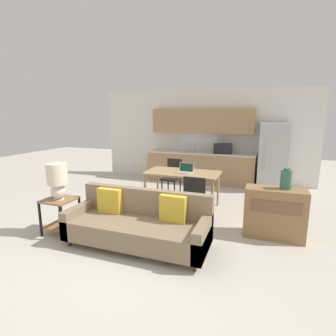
{
  "coord_description": "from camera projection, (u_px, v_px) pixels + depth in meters",
  "views": [
    {
      "loc": [
        1.71,
        -3.21,
        1.96
      ],
      "look_at": [
        0.01,
        1.5,
        0.95
      ],
      "focal_mm": 28.0,
      "sensor_mm": 36.0,
      "label": 1
    }
  ],
  "objects": [
    {
      "name": "side_table",
      "position": [
        60.0,
        210.0,
        4.38
      ],
      "size": [
        0.48,
        0.48,
        0.6
      ],
      "color": "olive",
      "rests_on": "ground_plane"
    },
    {
      "name": "wall_back",
      "position": [
        203.0,
        136.0,
        7.91
      ],
      "size": [
        6.4,
        0.07,
        2.7
      ],
      "color": "silver",
      "rests_on": "ground_plane"
    },
    {
      "name": "laptop",
      "position": [
        185.0,
        170.0,
        5.5
      ],
      "size": [
        0.35,
        0.29,
        0.2
      ],
      "rotation": [
        0.0,
        0.0,
        -0.11
      ],
      "color": "#B7BABC",
      "rests_on": "dining_table"
    },
    {
      "name": "table_lamp",
      "position": [
        57.0,
        179.0,
        4.24
      ],
      "size": [
        0.32,
        0.32,
        0.6
      ],
      "color": "silver",
      "rests_on": "side_table"
    },
    {
      "name": "refrigerator",
      "position": [
        273.0,
        157.0,
        6.95
      ],
      "size": [
        0.72,
        0.79,
        1.77
      ],
      "color": "#B7BABC",
      "rests_on": "ground_plane"
    },
    {
      "name": "kitchen_counter",
      "position": [
        201.0,
        154.0,
        7.73
      ],
      "size": [
        3.16,
        0.65,
        2.15
      ],
      "color": "tan",
      "rests_on": "ground_plane"
    },
    {
      "name": "ground_plane",
      "position": [
        133.0,
        249.0,
        3.91
      ],
      "size": [
        20.0,
        20.0,
        0.0
      ],
      "primitive_type": "plane",
      "color": "beige"
    },
    {
      "name": "credenza",
      "position": [
        274.0,
        213.0,
        4.22
      ],
      "size": [
        0.93,
        0.4,
        0.82
      ],
      "color": "olive",
      "rests_on": "ground_plane"
    },
    {
      "name": "dining_chair_far_left",
      "position": [
        173.0,
        175.0,
        6.5
      ],
      "size": [
        0.47,
        0.47,
        0.9
      ],
      "rotation": [
        0.0,
        0.0,
        -0.12
      ],
      "color": "black",
      "rests_on": "ground_plane"
    },
    {
      "name": "dining_table",
      "position": [
        182.0,
        175.0,
        5.58
      ],
      "size": [
        1.55,
        0.84,
        0.78
      ],
      "color": "tan",
      "rests_on": "ground_plane"
    },
    {
      "name": "couch",
      "position": [
        139.0,
        224.0,
        4.0
      ],
      "size": [
        2.16,
        0.8,
        0.82
      ],
      "color": "#3D2D1E",
      "rests_on": "ground_plane"
    },
    {
      "name": "vase",
      "position": [
        286.0,
        179.0,
        4.1
      ],
      "size": [
        0.17,
        0.17,
        0.33
      ],
      "color": "#336047",
      "rests_on": "credenza"
    },
    {
      "name": "dining_chair_near_right",
      "position": [
        196.0,
        197.0,
        4.76
      ],
      "size": [
        0.44,
        0.44,
        0.9
      ],
      "rotation": [
        0.0,
        0.0,
        3.1
      ],
      "color": "black",
      "rests_on": "ground_plane"
    }
  ]
}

